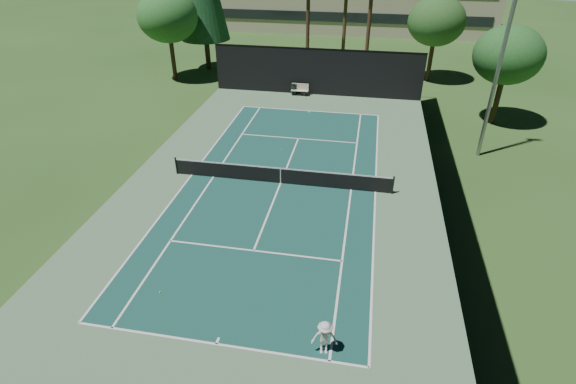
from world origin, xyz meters
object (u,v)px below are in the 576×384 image
(park_bench, at_px, (300,89))
(trash_bin, at_px, (294,89))
(tennis_ball_d, at_px, (220,137))
(player, at_px, (325,338))
(tennis_ball_b, at_px, (282,174))
(tennis_ball_a, at_px, (160,292))
(tennis_ball_c, at_px, (282,149))
(tennis_net, at_px, (280,175))

(park_bench, height_order, trash_bin, park_bench)
(tennis_ball_d, bearing_deg, trash_bin, 70.56)
(tennis_ball_d, xyz_separation_m, park_bench, (4.13, 9.97, 0.51))
(trash_bin, bearing_deg, player, -77.97)
(tennis_ball_b, xyz_separation_m, park_bench, (-1.24, 14.55, 0.51))
(tennis_ball_a, bearing_deg, tennis_ball_d, 98.82)
(tennis_ball_c, xyz_separation_m, park_bench, (-0.56, 11.13, 0.52))
(player, xyz_separation_m, tennis_ball_c, (-4.69, 15.95, -0.70))
(park_bench, bearing_deg, tennis_ball_c, -87.12)
(tennis_net, height_order, park_bench, tennis_net)
(tennis_net, xyz_separation_m, player, (3.87, -11.51, 0.17))
(tennis_net, height_order, tennis_ball_c, tennis_net)
(tennis_ball_d, bearing_deg, player, -61.27)
(player, distance_m, tennis_ball_b, 13.18)
(tennis_ball_c, relative_size, tennis_ball_d, 0.94)
(tennis_net, relative_size, tennis_ball_d, 200.81)
(player, xyz_separation_m, park_bench, (-5.25, 27.09, -0.18))
(player, relative_size, tennis_ball_c, 23.99)
(tennis_ball_d, bearing_deg, park_bench, 67.50)
(tennis_net, bearing_deg, tennis_ball_a, -107.72)
(trash_bin, bearing_deg, park_bench, -16.76)
(tennis_net, bearing_deg, tennis_ball_c, 100.47)
(player, distance_m, tennis_ball_a, 7.24)
(park_bench, bearing_deg, trash_bin, 163.24)
(tennis_ball_b, relative_size, trash_bin, 0.07)
(park_bench, bearing_deg, player, -79.02)
(tennis_ball_b, xyz_separation_m, trash_bin, (-1.79, 14.71, 0.44))
(player, bearing_deg, tennis_ball_d, 109.98)
(tennis_ball_b, distance_m, tennis_ball_d, 7.06)
(player, relative_size, tennis_ball_d, 22.65)
(player, bearing_deg, tennis_ball_c, 97.64)
(player, xyz_separation_m, tennis_ball_a, (-6.99, 1.73, -0.69))
(tennis_ball_c, height_order, trash_bin, trash_bin)
(tennis_net, bearing_deg, player, -71.41)
(tennis_ball_b, relative_size, park_bench, 0.05)
(tennis_net, distance_m, tennis_ball_b, 1.16)
(tennis_ball_b, bearing_deg, tennis_ball_c, 101.27)
(tennis_ball_d, distance_m, trash_bin, 10.76)
(park_bench, bearing_deg, tennis_ball_a, -93.93)
(tennis_ball_c, bearing_deg, tennis_net, -79.53)
(tennis_net, distance_m, player, 12.15)
(tennis_ball_b, xyz_separation_m, tennis_ball_c, (-0.68, 3.41, -0.00))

